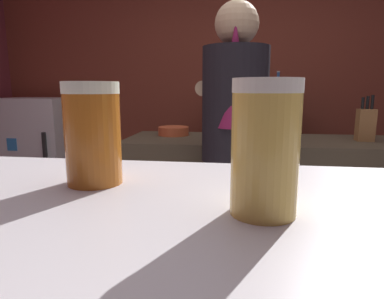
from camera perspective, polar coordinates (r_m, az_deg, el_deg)
wall_back at (r=3.62m, az=7.48°, el=12.04°), size 5.20×0.10×2.70m
prep_counter at (r=2.36m, az=15.28°, el=-9.38°), size 2.10×0.60×0.91m
back_shelf at (r=3.41m, az=10.11°, el=-0.89°), size 0.76×0.36×1.17m
mini_fridge at (r=3.83m, az=-24.52°, el=-0.60°), size 0.69×0.58×1.15m
bartender at (r=1.77m, az=7.18°, el=1.37°), size 0.43×0.52×1.67m
knife_block at (r=2.36m, az=27.50°, el=3.87°), size 0.10×0.08×0.29m
mixing_bowl at (r=2.37m, az=-3.17°, el=3.17°), size 0.22×0.22×0.06m
chefs_knife at (r=2.19m, az=14.65°, el=1.59°), size 0.24×0.08×0.01m
pint_glass_near at (r=0.52m, az=-16.56°, el=2.63°), size 0.08×0.08×0.15m
pint_glass_far at (r=0.39m, az=12.35°, el=0.25°), size 0.08×0.08×0.15m
bottle_soy at (r=3.44m, az=9.37°, el=10.25°), size 0.07×0.07×0.19m
bottle_olive_oil at (r=3.33m, az=14.43°, el=10.37°), size 0.06×0.06×0.23m
bottle_vinegar at (r=3.38m, az=10.85°, el=10.72°), size 0.06×0.06×0.27m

